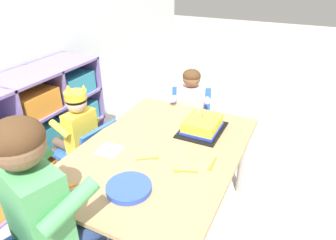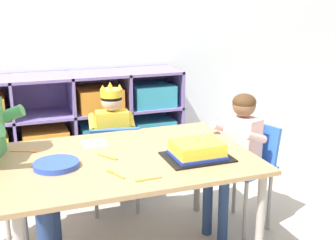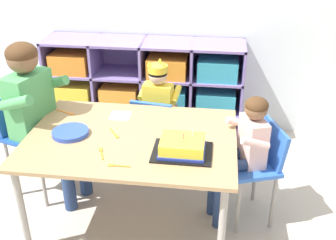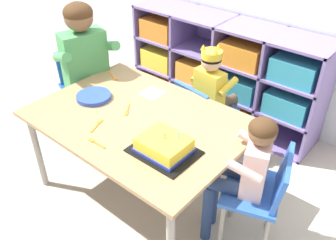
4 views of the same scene
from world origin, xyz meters
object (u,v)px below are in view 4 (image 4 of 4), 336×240
(birthday_cake_on_tray, at_px, (164,146))
(adult_helper_seated, at_px, (88,64))
(paper_plate_stack, at_px, (94,97))
(fork_by_napkin, at_px, (127,110))
(classroom_chair_guest_side, at_px, (261,191))
(activity_table, at_px, (139,125))
(classroom_chair_adult_side, at_px, (86,85))
(fork_scattered_mid_table, at_px, (97,125))
(guest_at_table_side, at_px, (245,167))
(fork_near_cake_tray, at_px, (113,76))
(child_with_crown, at_px, (214,87))
(fork_at_table_front_edge, at_px, (96,143))
(classroom_chair_blue, at_px, (202,111))

(birthday_cake_on_tray, bearing_deg, adult_helper_seated, 161.97)
(paper_plate_stack, bearing_deg, fork_by_napkin, 8.07)
(classroom_chair_guest_side, bearing_deg, activity_table, -100.89)
(activity_table, relative_size, classroom_chair_adult_side, 1.74)
(classroom_chair_guest_side, height_order, paper_plate_stack, classroom_chair_guest_side)
(activity_table, height_order, fork_scattered_mid_table, fork_scattered_mid_table)
(adult_helper_seated, height_order, classroom_chair_guest_side, adult_helper_seated)
(paper_plate_stack, xyz_separation_m, fork_scattered_mid_table, (0.24, -0.18, -0.01))
(guest_at_table_side, distance_m, fork_near_cake_tray, 1.17)
(activity_table, bearing_deg, birthday_cake_on_tray, -24.26)
(classroom_chair_adult_side, xyz_separation_m, fork_by_napkin, (0.64, -0.19, 0.14))
(paper_plate_stack, bearing_deg, activity_table, 4.11)
(child_with_crown, height_order, birthday_cake_on_tray, child_with_crown)
(classroom_chair_adult_side, relative_size, fork_at_table_front_edge, 5.78)
(classroom_chair_adult_side, xyz_separation_m, classroom_chair_guest_side, (1.50, -0.09, -0.05))
(classroom_chair_guest_side, bearing_deg, birthday_cake_on_tray, -79.35)
(fork_by_napkin, bearing_deg, adult_helper_seated, 38.28)
(guest_at_table_side, distance_m, paper_plate_stack, 1.03)
(adult_helper_seated, xyz_separation_m, fork_scattered_mid_table, (0.51, -0.37, -0.08))
(fork_at_table_front_edge, bearing_deg, fork_near_cake_tray, 130.09)
(fork_at_table_front_edge, bearing_deg, classroom_chair_blue, 85.71)
(fork_by_napkin, bearing_deg, guest_at_table_side, -120.38)
(classroom_chair_guest_side, relative_size, fork_at_table_front_edge, 5.26)
(fork_near_cake_tray, bearing_deg, fork_at_table_front_edge, 151.87)
(guest_at_table_side, height_order, fork_at_table_front_edge, guest_at_table_side)
(guest_at_table_side, xyz_separation_m, fork_scattered_mid_table, (-0.79, -0.28, 0.05))
(classroom_chair_adult_side, distance_m, fork_scattered_mid_table, 0.76)
(fork_by_napkin, xyz_separation_m, fork_scattered_mid_table, (-0.02, -0.21, 0.00))
(paper_plate_stack, xyz_separation_m, fork_near_cake_tray, (-0.13, 0.28, -0.01))
(fork_scattered_mid_table, bearing_deg, classroom_chair_blue, 144.97)
(paper_plate_stack, xyz_separation_m, fork_by_napkin, (0.26, 0.04, -0.01))
(classroom_chair_blue, distance_m, classroom_chair_guest_side, 0.84)
(classroom_chair_blue, bearing_deg, fork_at_table_front_edge, 94.20)
(classroom_chair_blue, relative_size, fork_near_cake_tray, 4.40)
(guest_at_table_side, relative_size, paper_plate_stack, 3.91)
(birthday_cake_on_tray, bearing_deg, fork_scattered_mid_table, -171.97)
(activity_table, height_order, paper_plate_stack, paper_plate_stack)
(activity_table, distance_m, fork_by_napkin, 0.12)
(classroom_chair_adult_side, bearing_deg, child_with_crown, -42.97)
(classroom_chair_guest_side, distance_m, fork_scattered_mid_table, 0.95)
(birthday_cake_on_tray, xyz_separation_m, fork_by_napkin, (-0.42, 0.15, -0.03))
(adult_helper_seated, relative_size, fork_by_napkin, 9.59)
(activity_table, distance_m, classroom_chair_adult_side, 0.78)
(birthday_cake_on_tray, xyz_separation_m, fork_near_cake_tray, (-0.80, 0.39, -0.03))
(classroom_chair_blue, height_order, birthday_cake_on_tray, birthday_cake_on_tray)
(activity_table, relative_size, guest_at_table_side, 1.46)
(child_with_crown, bearing_deg, birthday_cake_on_tray, 114.91)
(classroom_chair_guest_side, height_order, fork_scattered_mid_table, classroom_chair_guest_side)
(adult_helper_seated, xyz_separation_m, fork_at_table_front_edge, (0.63, -0.48, -0.08))
(activity_table, height_order, fork_near_cake_tray, fork_near_cake_tray)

